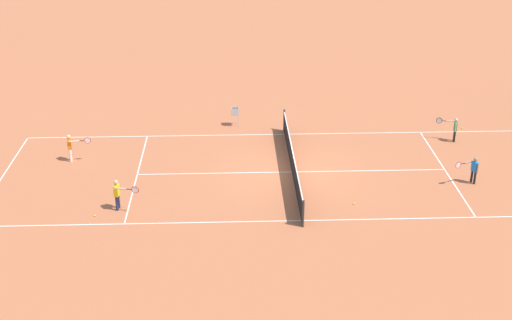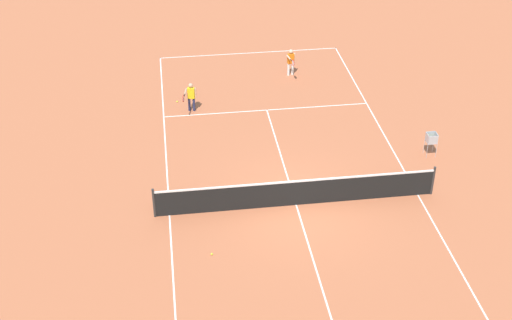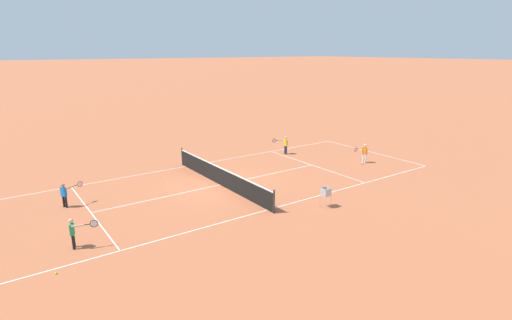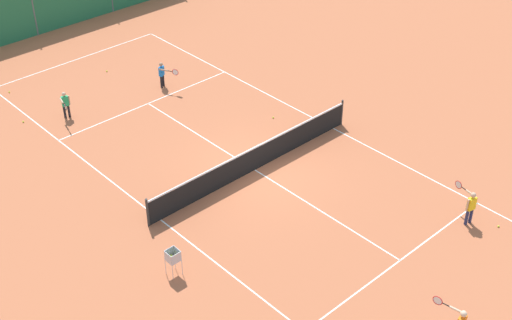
% 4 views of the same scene
% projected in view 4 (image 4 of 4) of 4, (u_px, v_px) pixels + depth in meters
% --- Properties ---
extents(ground_plane, '(600.00, 600.00, 0.00)m').
position_uv_depth(ground_plane, '(255.00, 170.00, 25.08)').
color(ground_plane, '#B7603D').
extents(court_line_markings, '(8.25, 23.85, 0.01)m').
position_uv_depth(court_line_markings, '(255.00, 170.00, 25.08)').
color(court_line_markings, white).
rests_on(court_line_markings, ground).
extents(tennis_net, '(9.18, 0.08, 1.06)m').
position_uv_depth(tennis_net, '(255.00, 158.00, 24.80)').
color(tennis_net, '#2D2D2D').
rests_on(tennis_net, ground).
extents(windscreen_fence_far, '(17.28, 0.08, 2.90)m').
position_uv_depth(windscreen_fence_far, '(33.00, 9.00, 33.75)').
color(windscreen_fence_far, '#236B42').
rests_on(windscreen_fence_far, ground).
extents(player_near_baseline, '(0.58, 0.91, 1.12)m').
position_uv_depth(player_near_baseline, '(65.00, 103.00, 27.65)').
color(player_near_baseline, black).
rests_on(player_near_baseline, ground).
extents(player_far_service, '(0.57, 0.98, 1.21)m').
position_uv_depth(player_far_service, '(470.00, 205.00, 22.27)').
color(player_far_service, '#23284C').
rests_on(player_far_service, ground).
extents(player_near_service, '(0.42, 0.99, 1.13)m').
position_uv_depth(player_near_service, '(163.00, 73.00, 29.76)').
color(player_near_service, black).
rests_on(player_near_service, ground).
extents(tennis_ball_by_net_right, '(0.07, 0.07, 0.07)m').
position_uv_depth(tennis_ball_by_net_right, '(499.00, 226.00, 22.46)').
color(tennis_ball_by_net_right, '#CCE033').
rests_on(tennis_ball_by_net_right, ground).
extents(tennis_ball_near_corner, '(0.07, 0.07, 0.07)m').
position_uv_depth(tennis_ball_near_corner, '(9.00, 92.00, 29.69)').
color(tennis_ball_near_corner, '#CCE033').
rests_on(tennis_ball_near_corner, ground).
extents(tennis_ball_mid_court, '(0.07, 0.07, 0.07)m').
position_uv_depth(tennis_ball_mid_court, '(107.00, 71.00, 31.26)').
color(tennis_ball_mid_court, '#CCE033').
rests_on(tennis_ball_mid_court, ground).
extents(tennis_ball_by_net_left, '(0.07, 0.07, 0.07)m').
position_uv_depth(tennis_ball_by_net_left, '(273.00, 118.00, 27.98)').
color(tennis_ball_by_net_left, '#CCE033').
rests_on(tennis_ball_by_net_left, ground).
extents(tennis_ball_far_corner, '(0.07, 0.07, 0.07)m').
position_uv_depth(tennis_ball_far_corner, '(23.00, 122.00, 27.72)').
color(tennis_ball_far_corner, '#CCE033').
rests_on(tennis_ball_far_corner, ground).
extents(ball_hopper, '(0.36, 0.36, 0.89)m').
position_uv_depth(ball_hopper, '(173.00, 257.00, 20.34)').
color(ball_hopper, '#B7B7BC').
rests_on(ball_hopper, ground).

